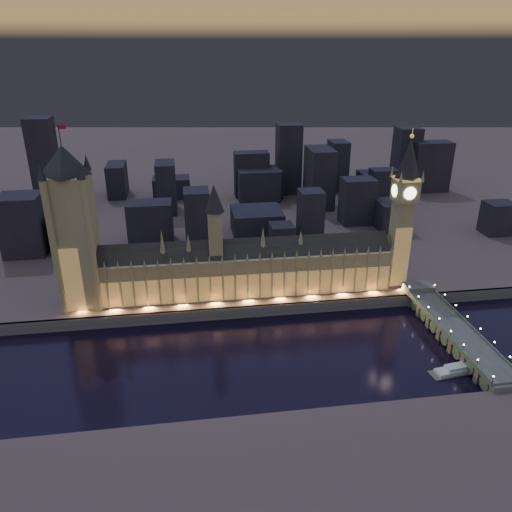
{
  "coord_description": "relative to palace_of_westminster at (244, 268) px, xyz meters",
  "views": [
    {
      "loc": [
        -38.59,
        -246.36,
        170.77
      ],
      "look_at": [
        5.0,
        55.0,
        38.0
      ],
      "focal_mm": 35.0,
      "sensor_mm": 36.0,
      "label": 1
    }
  ],
  "objects": [
    {
      "name": "westminster_bridge",
      "position": [
        120.58,
        -65.2,
        -20.38
      ],
      "size": [
        19.45,
        113.0,
        15.9
      ],
      "color": "#4E4442",
      "rests_on": "ground"
    },
    {
      "name": "embankment_wall",
      "position": [
        2.12,
        -20.75,
        -22.37
      ],
      "size": [
        2000.0,
        2.5,
        8.0
      ],
      "primitive_type": "cube",
      "color": "#4E4442",
      "rests_on": "ground"
    },
    {
      "name": "ground_plane",
      "position": [
        2.12,
        -61.75,
        -26.37
      ],
      "size": [
        2000.0,
        2000.0,
        0.0
      ],
      "primitive_type": "plane",
      "color": "black",
      "rests_on": "ground"
    },
    {
      "name": "river_boat",
      "position": [
        110.42,
        -96.71,
        -24.81
      ],
      "size": [
        38.72,
        13.79,
        4.5
      ],
      "color": "#4E4442",
      "rests_on": "ground"
    },
    {
      "name": "elizabeth_tower",
      "position": [
        110.12,
        0.17,
        43.07
      ],
      "size": [
        18.0,
        18.0,
        110.15
      ],
      "color": "#8D8457",
      "rests_on": "north_bank"
    },
    {
      "name": "palace_of_westminster",
      "position": [
        0.0,
        0.0,
        0.0
      ],
      "size": [
        202.0,
        21.81,
        78.0
      ],
      "color": "#8D8457",
      "rests_on": "north_bank"
    },
    {
      "name": "city_backdrop",
      "position": [
        38.24,
        185.41,
        5.91
      ],
      "size": [
        458.55,
        215.63,
        89.69
      ],
      "color": "black",
      "rests_on": "north_bank"
    },
    {
      "name": "north_bank",
      "position": [
        2.12,
        458.25,
        -22.37
      ],
      "size": [
        2000.0,
        960.0,
        8.0
      ],
      "primitive_type": "cube",
      "color": "#4B3D3D",
      "rests_on": "ground"
    },
    {
      "name": "victoria_tower",
      "position": [
        -107.88,
        0.17,
        39.82
      ],
      "size": [
        31.68,
        31.68,
        117.42
      ],
      "color": "#8D8457",
      "rests_on": "north_bank"
    }
  ]
}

